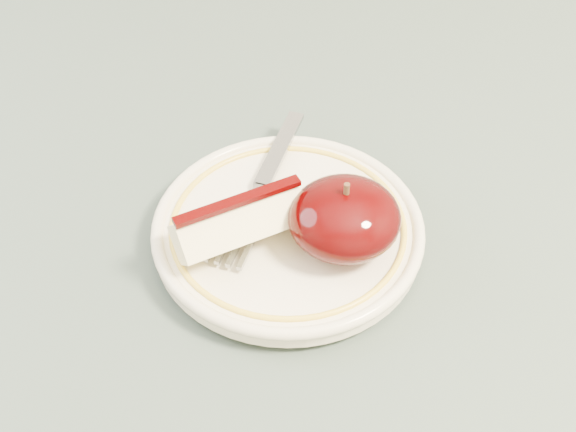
{
  "coord_description": "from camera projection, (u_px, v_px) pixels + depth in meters",
  "views": [
    {
      "loc": [
        -0.01,
        -0.31,
        1.17
      ],
      "look_at": [
        0.04,
        0.07,
        0.78
      ],
      "focal_mm": 50.0,
      "sensor_mm": 36.0,
      "label": 1
    }
  ],
  "objects": [
    {
      "name": "apple_wedge",
      "position": [
        239.0,
        223.0,
        0.53
      ],
      "size": [
        0.1,
        0.07,
        0.04
      ],
      "rotation": [
        0.0,
        0.0,
        0.34
      ],
      "color": "#F7EDB6",
      "rests_on": "plate"
    },
    {
      "name": "table",
      "position": [
        246.0,
        400.0,
        0.58
      ],
      "size": [
        0.9,
        0.9,
        0.75
      ],
      "color": "brown",
      "rests_on": "ground"
    },
    {
      "name": "apple_half",
      "position": [
        345.0,
        218.0,
        0.53
      ],
      "size": [
        0.08,
        0.07,
        0.05
      ],
      "color": "black",
      "rests_on": "plate"
    },
    {
      "name": "plate",
      "position": [
        288.0,
        230.0,
        0.56
      ],
      "size": [
        0.19,
        0.19,
        0.02
      ],
      "color": "beige",
      "rests_on": "table"
    },
    {
      "name": "fork",
      "position": [
        261.0,
        187.0,
        0.57
      ],
      "size": [
        0.09,
        0.16,
        0.0
      ],
      "rotation": [
        0.0,
        0.0,
        1.14
      ],
      "color": "gray",
      "rests_on": "plate"
    }
  ]
}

